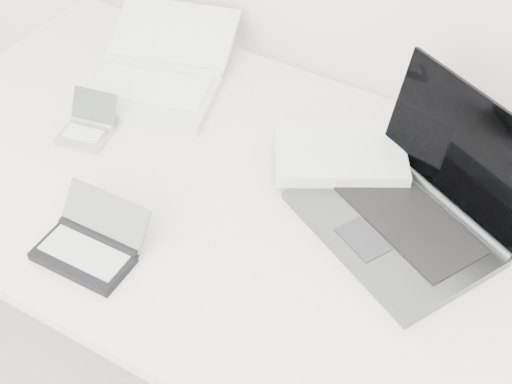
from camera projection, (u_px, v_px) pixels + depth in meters
The scene contains 5 objects.
desk at pixel (281, 225), 1.34m from camera, with size 1.60×0.80×0.73m.
laptop_large at pixel (388, 187), 1.29m from camera, with size 0.53×0.43×0.23m.
netbook_open_white at pixel (157, 76), 1.55m from camera, with size 0.37×0.42×0.09m.
pda_silver at pixel (87, 128), 1.44m from camera, with size 0.12×0.13×0.07m.
palmtop_charcoal at pixel (90, 246), 1.22m from camera, with size 0.17×0.15×0.08m.
Camera 1 is at (0.42, 0.75, 1.68)m, focal length 50.00 mm.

